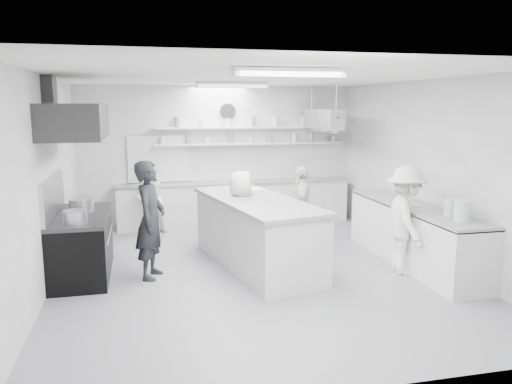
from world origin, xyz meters
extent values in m
cube|color=gray|center=(0.00, 0.00, -0.01)|extent=(6.00, 7.00, 0.02)
cube|color=white|center=(0.00, 0.00, 3.01)|extent=(6.00, 7.00, 0.02)
cube|color=silver|center=(0.00, 3.50, 1.50)|extent=(6.00, 0.04, 3.00)
cube|color=silver|center=(0.00, -3.50, 1.50)|extent=(6.00, 0.04, 3.00)
cube|color=silver|center=(-3.00, 0.00, 1.50)|extent=(0.04, 7.00, 3.00)
cube|color=silver|center=(3.00, 0.00, 1.50)|extent=(0.04, 7.00, 3.00)
cube|color=black|center=(-2.60, 0.40, 0.45)|extent=(0.80, 1.80, 0.90)
cube|color=#2F2F2F|center=(-2.60, 0.40, 2.35)|extent=(0.85, 2.00, 0.50)
cube|color=silver|center=(0.30, 3.20, 0.46)|extent=(5.00, 0.60, 0.92)
cube|color=silver|center=(0.70, 3.37, 1.75)|extent=(4.20, 0.26, 0.04)
cube|color=silver|center=(0.70, 3.37, 2.10)|extent=(4.20, 0.26, 0.04)
cube|color=black|center=(-1.30, 3.48, 1.45)|extent=(1.30, 0.04, 1.00)
cylinder|color=silver|center=(0.20, 3.46, 2.45)|extent=(0.32, 0.05, 0.32)
cube|color=silver|center=(2.65, -0.20, 0.47)|extent=(0.74, 3.30, 0.94)
cube|color=#AFB0B4|center=(2.00, 2.40, 2.30)|extent=(0.30, 1.60, 0.40)
cube|color=silver|center=(0.00, -1.80, 2.94)|extent=(1.30, 0.25, 0.10)
cube|color=silver|center=(0.00, 1.80, 2.94)|extent=(1.30, 0.25, 0.10)
cube|color=silver|center=(0.10, 0.26, 0.53)|extent=(1.61, 3.01, 1.05)
cylinder|color=#AFB0B4|center=(-2.60, 0.61, 1.03)|extent=(0.37, 0.37, 0.25)
imported|color=black|center=(-1.57, 0.06, 0.89)|extent=(0.60, 0.75, 1.78)
imported|color=white|center=(-1.55, 2.74, 0.72)|extent=(0.89, 0.86, 1.45)
imported|color=white|center=(-0.08, 0.63, 0.75)|extent=(0.53, 0.77, 1.51)
imported|color=white|center=(1.16, 1.17, 0.75)|extent=(0.61, 0.95, 1.50)
imported|color=white|center=(2.26, -0.60, 0.84)|extent=(0.82, 1.19, 1.68)
imported|color=#AFB0B4|center=(-0.07, 0.22, 1.08)|extent=(0.24, 0.24, 0.06)
imported|color=silver|center=(0.38, 0.79, 1.08)|extent=(0.21, 0.21, 0.06)
imported|color=silver|center=(2.58, -0.25, 0.97)|extent=(0.24, 0.24, 0.05)
camera|label=1|loc=(-1.68, -7.39, 2.58)|focal=35.16mm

